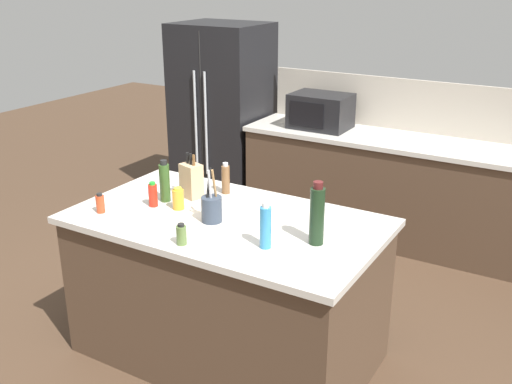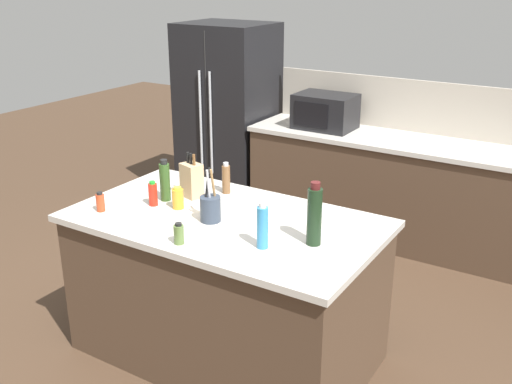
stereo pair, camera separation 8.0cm
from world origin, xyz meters
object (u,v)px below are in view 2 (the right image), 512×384
Objects in this scene: olive_oil_bottle at (165,181)px; spice_jar_paprika at (100,202)px; refrigerator at (228,115)px; honey_jar at (178,198)px; microwave at (325,111)px; hot_sauce_bottle at (153,194)px; wine_bottle at (314,215)px; dish_soap_bottle at (263,227)px; spice_jar_oregano at (179,234)px; pepper_grinder at (226,179)px; utensil_crock at (210,208)px; knife_block at (192,180)px.

spice_jar_paprika is at bearing -121.67° from olive_oil_bottle.
spice_jar_paprika is (0.82, -2.56, 0.09)m from refrigerator.
refrigerator is at bearing 117.60° from honey_jar.
microwave is 4.33× the size of spice_jar_paprika.
hot_sauce_bottle is 1.10m from wine_bottle.
honey_jar is at bearing 164.86° from dish_soap_bottle.
spice_jar_oregano is (0.40, -2.61, -0.10)m from microwave.
honey_jar is 1.14× the size of spice_jar_paprika.
dish_soap_bottle is 1.23× the size of pepper_grinder.
spice_jar_oregano is at bearing -60.49° from refrigerator.
utensil_crock is at bearing 96.06° from spice_jar_oregano.
microwave reaches higher than dish_soap_bottle.
spice_jar_oregano is (0.22, -0.76, -0.04)m from pepper_grinder.
wine_bottle reaches higher than olive_oil_bottle.
knife_block reaches higher than pepper_grinder.
hot_sauce_bottle is at bearing 49.27° from spice_jar_paprika.
dish_soap_bottle reaches higher than hot_sauce_bottle.
refrigerator is at bearing 132.78° from wine_bottle.
wine_bottle is at bearing 31.47° from spice_jar_oregano.
microwave is at bearing 107.39° from knife_block.
refrigerator is at bearing 127.72° from dish_soap_bottle.
hot_sauce_bottle is (-0.08, -2.27, -0.08)m from microwave.
pepper_grinder is at bearing 75.06° from honey_jar.
knife_block is at bearing 152.61° from dish_soap_bottle.
utensil_crock is (0.37, -2.28, -0.07)m from microwave.
dish_soap_bottle is 0.75m from honey_jar.
knife_block is 0.70m from spice_jar_oregano.
pepper_grinder reaches higher than spice_jar_oregano.
knife_block is at bearing 121.82° from spice_jar_oregano.
microwave reaches higher than spice_jar_paprika.
olive_oil_bottle is (-0.44, 0.12, 0.04)m from utensil_crock.
spice_jar_oregano is at bearing -50.64° from honey_jar.
knife_block is 0.22m from honey_jar.
microwave is 1.82× the size of knife_block.
knife_block is 0.58m from spice_jar_paprika.
honey_jar is at bearing -60.06° from knife_block.
pepper_grinder is (0.25, 0.31, -0.03)m from olive_oil_bottle.
knife_block is 1.00m from wine_bottle.
olive_oil_bottle is 2.20× the size of spice_jar_paprika.
hot_sauce_bottle reaches higher than honey_jar.
spice_jar_paprika is (-0.21, -0.24, -0.02)m from hot_sauce_bottle.
hot_sauce_bottle is (-0.01, -0.11, -0.05)m from olive_oil_bottle.
dish_soap_bottle is at bearing -17.96° from utensil_crock.
wine_bottle reaches higher than utensil_crock.
spice_jar_paprika is 1.02× the size of spice_jar_oregano.
spice_jar_paprika is (-1.09, -0.09, -0.06)m from dish_soap_bottle.
hot_sauce_bottle is at bearing 178.60° from utensil_crock.
spice_jar_paprika is at bearing -168.32° from wine_bottle.
refrigerator is 6.28× the size of knife_block.
spice_jar_paprika is at bearing -125.52° from pepper_grinder.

